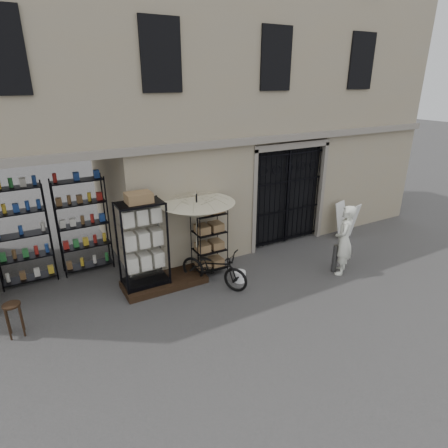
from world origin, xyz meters
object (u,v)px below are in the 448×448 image
market_umbrella (197,206)px  steel_bollard (335,258)px  shopkeeper (340,272)px  easel_sign (347,221)px  bicycle (214,285)px  white_bucket (240,276)px  display_cabinet (143,248)px  wire_rack (209,242)px  wooden_stool (15,319)px

market_umbrella → steel_bollard: size_ratio=3.51×
shopkeeper → easel_sign: bearing=-177.2°
steel_bollard → easel_sign: 2.45m
bicycle → white_bucket: bearing=-46.9°
steel_bollard → shopkeeper: steel_bollard is taller
bicycle → shopkeeper: (3.18, -1.05, 0.00)m
market_umbrella → bicycle: market_umbrella is taller
market_umbrella → white_bucket: size_ratio=9.23×
display_cabinet → steel_bollard: (4.58, -1.58, -0.69)m
wire_rack → shopkeeper: (2.98, -1.68, -0.86)m
white_bucket → easel_sign: easel_sign is taller
wooden_stool → shopkeeper: bearing=-9.5°
white_bucket → shopkeeper: 2.69m
steel_bollard → shopkeeper: (0.11, -0.12, -0.37)m
wire_rack → easel_sign: 4.81m
bicycle → shopkeeper: bicycle is taller
shopkeeper → easel_sign: size_ratio=1.65×
market_umbrella → display_cabinet: bearing=177.7°
market_umbrella → wooden_stool: market_umbrella is taller
white_bucket → wooden_stool: 4.96m
wire_rack → market_umbrella: bearing=-167.9°
market_umbrella → white_bucket: (0.78, -0.76, -1.76)m
white_bucket → market_umbrella: bearing=135.8°
display_cabinet → easel_sign: display_cabinet is taller
market_umbrella → steel_bollard: bearing=-25.5°
wooden_stool → shopkeeper: wooden_stool is taller
display_cabinet → bicycle: (1.51, -0.65, -1.06)m
display_cabinet → wire_rack: size_ratio=1.26×
white_bucket → shopkeeper: bearing=-19.4°
market_umbrella → shopkeeper: (3.31, -1.65, -1.89)m
display_cabinet → white_bucket: (2.15, -0.81, -0.93)m
white_bucket → easel_sign: (4.36, 0.72, 0.44)m
white_bucket → display_cabinet: bearing=159.3°
display_cabinet → shopkeeper: 5.10m
steel_bollard → easel_sign: bearing=37.4°
wire_rack → bicycle: bearing=-101.1°
wire_rack → bicycle: wire_rack is taller
display_cabinet → shopkeeper: (4.69, -1.70, -1.06)m
bicycle → easel_sign: bearing=-26.6°
market_umbrella → shopkeeper: market_umbrella is taller
steel_bollard → shopkeeper: size_ratio=0.41×
display_cabinet → easel_sign: size_ratio=1.97×
market_umbrella → shopkeeper: size_ratio=1.43×
display_cabinet → bicycle: display_cabinet is taller
market_umbrella → wooden_stool: bearing=-174.5°
display_cabinet → wire_rack: (1.71, -0.02, -0.21)m
wooden_stool → easel_sign: 9.31m
white_bucket → bicycle: bicycle is taller
wire_rack → steel_bollard: size_ratio=2.33×
wire_rack → white_bucket: size_ratio=6.13×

